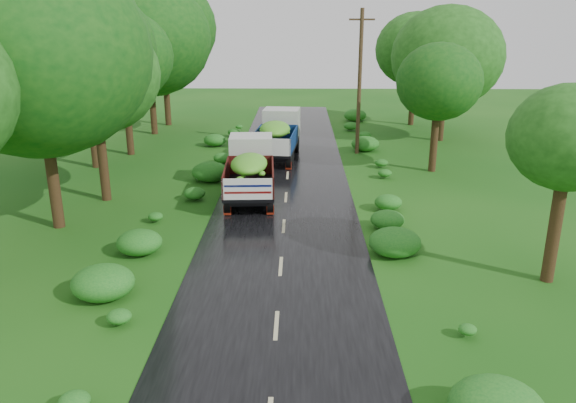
{
  "coord_description": "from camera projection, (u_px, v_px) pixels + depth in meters",
  "views": [
    {
      "loc": [
        0.61,
        -10.12,
        8.4
      ],
      "look_at": [
        0.21,
        10.22,
        1.7
      ],
      "focal_mm": 35.0,
      "sensor_mm": 36.0,
      "label": 1
    }
  ],
  "objects": [
    {
      "name": "road",
      "position": [
        278.0,
        308.0,
        16.99
      ],
      "size": [
        6.5,
        80.0,
        0.02
      ],
      "primitive_type": "cube",
      "color": "black",
      "rests_on": "ground"
    },
    {
      "name": "road_lines",
      "position": [
        279.0,
        292.0,
        17.94
      ],
      "size": [
        0.12,
        69.6,
        0.0
      ],
      "color": "#BFB78C",
      "rests_on": "road"
    },
    {
      "name": "truck_near",
      "position": [
        250.0,
        167.0,
        27.19
      ],
      "size": [
        2.54,
        6.39,
        2.64
      ],
      "rotation": [
        0.0,
        0.0,
        0.05
      ],
      "color": "black",
      "rests_on": "ground"
    },
    {
      "name": "truck_far",
      "position": [
        278.0,
        133.0,
        34.76
      ],
      "size": [
        2.89,
        6.74,
        2.76
      ],
      "rotation": [
        0.0,
        0.0,
        -0.09
      ],
      "color": "black",
      "rests_on": "ground"
    },
    {
      "name": "utility_pole",
      "position": [
        360.0,
        81.0,
        34.89
      ],
      "size": [
        1.56,
        0.33,
        8.93
      ],
      "rotation": [
        0.0,
        0.0,
        -0.14
      ],
      "color": "#382616",
      "rests_on": "ground"
    },
    {
      "name": "trees_left",
      "position": [
        108.0,
        49.0,
        31.36
      ],
      "size": [
        6.34,
        33.28,
        9.45
      ],
      "color": "black",
      "rests_on": "ground"
    },
    {
      "name": "trees_right",
      "position": [
        442.0,
        64.0,
        35.8
      ],
      "size": [
        5.96,
        31.78,
        7.6
      ],
      "color": "black",
      "rests_on": "ground"
    },
    {
      "name": "shrubs",
      "position": [
        285.0,
        204.0,
        25.43
      ],
      "size": [
        11.9,
        44.0,
        0.7
      ],
      "color": "#16601C",
      "rests_on": "ground"
    }
  ]
}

